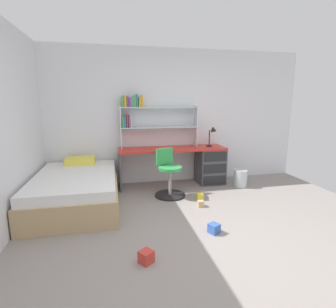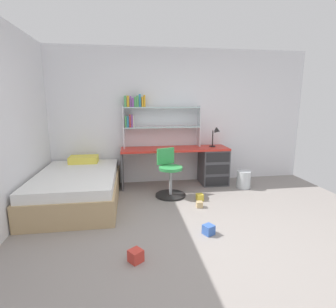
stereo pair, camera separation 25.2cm
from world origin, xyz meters
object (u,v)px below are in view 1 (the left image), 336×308
object	(u,v)px
swivel_chair	(169,177)
toy_block_natural_3	(201,204)
toy_block_red_0	(146,257)
toy_block_blue_1	(214,228)
waste_bin	(240,178)
bookshelf_hutch	(147,115)
toy_block_yellow_2	(200,196)
bed_platform	(77,190)
desk_lamp	(213,134)
desk	(200,163)

from	to	relation	value
swivel_chair	toy_block_natural_3	xyz separation A→B (m)	(0.37, -0.57, -0.28)
toy_block_red_0	toy_block_blue_1	xyz separation A→B (m)	(0.89, 0.42, -0.00)
waste_bin	toy_block_red_0	xyz separation A→B (m)	(-2.06, -2.00, -0.10)
bookshelf_hutch	toy_block_yellow_2	world-z (taller)	bookshelf_hutch
waste_bin	bed_platform	bearing A→B (deg)	-174.21
desk_lamp	bed_platform	xyz separation A→B (m)	(-2.49, -0.65, -0.73)
desk	bookshelf_hutch	bearing A→B (deg)	171.51
desk	toy_block_blue_1	distance (m)	2.03
waste_bin	toy_block_blue_1	size ratio (longest dim) A/B	2.73
desk	swivel_chair	world-z (taller)	swivel_chair
desk_lamp	bed_platform	bearing A→B (deg)	-165.28
swivel_chair	bed_platform	distance (m)	1.50
swivel_chair	toy_block_red_0	size ratio (longest dim) A/B	6.46
swivel_chair	toy_block_natural_3	distance (m)	0.74
desk_lamp	toy_block_natural_3	xyz separation A→B (m)	(-0.62, -1.12, -0.94)
desk	toy_block_red_0	distance (m)	2.75
toy_block_natural_3	desk	bearing A→B (deg)	72.21
desk	bed_platform	size ratio (longest dim) A/B	1.08
toy_block_red_0	desk_lamp	bearing A→B (deg)	55.41
desk	desk_lamp	xyz separation A→B (m)	(0.26, -0.01, 0.57)
toy_block_yellow_2	swivel_chair	bearing A→B (deg)	146.71
swivel_chair	toy_block_natural_3	size ratio (longest dim) A/B	8.84
desk	toy_block_natural_3	distance (m)	1.24
toy_block_blue_1	waste_bin	bearing A→B (deg)	53.45
toy_block_blue_1	toy_block_red_0	bearing A→B (deg)	-154.83
toy_block_blue_1	bookshelf_hutch	bearing A→B (deg)	104.35
desk_lamp	swivel_chair	world-z (taller)	desk_lamp
toy_block_red_0	toy_block_yellow_2	distance (m)	1.86
swivel_chair	bed_platform	size ratio (longest dim) A/B	0.43
desk_lamp	waste_bin	bearing A→B (deg)	-39.13
bed_platform	toy_block_natural_3	world-z (taller)	bed_platform
toy_block_natural_3	toy_block_yellow_2	bearing A→B (deg)	73.95
toy_block_blue_1	desk_lamp	bearing A→B (deg)	69.33
bed_platform	toy_block_red_0	distance (m)	1.92
toy_block_red_0	toy_block_natural_3	world-z (taller)	toy_block_red_0
desk_lamp	toy_block_yellow_2	size ratio (longest dim) A/B	3.57
bed_platform	toy_block_blue_1	bearing A→B (deg)	-36.02
waste_bin	toy_block_yellow_2	size ratio (longest dim) A/B	3.02
toy_block_blue_1	bed_platform	bearing A→B (deg)	143.98
toy_block_red_0	desk	bearing A→B (deg)	59.96
toy_block_blue_1	toy_block_yellow_2	size ratio (longest dim) A/B	1.11
waste_bin	toy_block_blue_1	distance (m)	1.97
waste_bin	toy_block_natural_3	size ratio (longest dim) A/B	3.54
toy_block_blue_1	toy_block_natural_3	xyz separation A→B (m)	(0.11, 0.81, -0.01)
desk_lamp	toy_block_natural_3	world-z (taller)	desk_lamp
bookshelf_hutch	bed_platform	size ratio (longest dim) A/B	0.78
toy_block_yellow_2	desk_lamp	bearing A→B (deg)	57.42
desk	desk_lamp	size ratio (longest dim) A/B	5.30
waste_bin	desk	bearing A→B (deg)	152.45
desk	waste_bin	size ratio (longest dim) A/B	6.27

